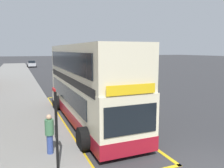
% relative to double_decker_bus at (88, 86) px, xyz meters
% --- Properties ---
extents(ground_plane, '(260.00, 260.00, 0.00)m').
position_rel_double_decker_bus_xyz_m(ground_plane, '(2.46, 24.60, -2.06)').
color(ground_plane, '#333335').
extents(pavement_near, '(6.00, 76.00, 0.14)m').
position_rel_double_decker_bus_xyz_m(pavement_near, '(-4.54, 24.60, -1.99)').
color(pavement_near, gray).
rests_on(pavement_near, ground).
extents(double_decker_bus, '(3.16, 11.05, 4.40)m').
position_rel_double_decker_bus_xyz_m(double_decker_bus, '(0.00, 0.00, 0.00)').
color(double_decker_bus, beige).
rests_on(double_decker_bus, ground).
extents(bus_bay_markings, '(3.11, 14.00, 0.01)m').
position_rel_double_decker_bus_xyz_m(bus_bay_markings, '(0.01, 0.47, -2.06)').
color(bus_bay_markings, gold).
rests_on(bus_bay_markings, ground).
extents(bus_stop_sign, '(0.09, 0.51, 2.74)m').
position_rel_double_decker_bus_xyz_m(bus_stop_sign, '(-2.64, -5.30, -0.32)').
color(bus_stop_sign, black).
rests_on(bus_stop_sign, pavement_near).
extents(parked_car_white_behind, '(2.09, 4.20, 1.62)m').
position_rel_double_decker_bus_xyz_m(parked_car_white_behind, '(5.10, 17.58, -1.26)').
color(parked_car_white_behind, silver).
rests_on(parked_car_white_behind, ground).
extents(parked_car_silver_distant, '(2.09, 4.20, 1.62)m').
position_rel_double_decker_bus_xyz_m(parked_car_silver_distant, '(-0.52, 46.18, -1.26)').
color(parked_car_silver_distant, '#B2B5BA').
rests_on(parked_car_silver_distant, ground).
extents(pedestrian_waiting_near_sign, '(0.34, 0.34, 1.55)m').
position_rel_double_decker_bus_xyz_m(pedestrian_waiting_near_sign, '(-2.70, -3.97, -1.09)').
color(pedestrian_waiting_near_sign, '#33478C').
rests_on(pedestrian_waiting_near_sign, pavement_near).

